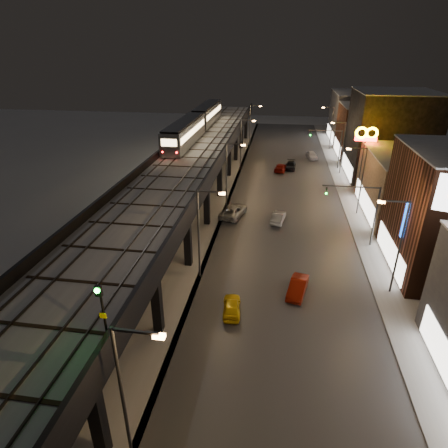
{
  "coord_description": "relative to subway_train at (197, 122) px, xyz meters",
  "views": [
    {
      "loc": [
        6.24,
        -17.2,
        20.29
      ],
      "look_at": [
        1.41,
        14.77,
        5.0
      ],
      "focal_mm": 30.0,
      "sensor_mm": 36.0,
      "label": 1
    }
  ],
  "objects": [
    {
      "name": "streetlight_left_2",
      "position": [
        8.07,
        -17.87,
        -3.13
      ],
      "size": [
        2.57,
        0.28,
        9.0
      ],
      "color": "#38383A",
      "rests_on": "ground"
    },
    {
      "name": "streetlight_left_4",
      "position": [
        8.07,
        18.13,
        -3.13
      ],
      "size": [
        2.57,
        0.28,
        9.0
      ],
      "color": "#38383A",
      "rests_on": "ground"
    },
    {
      "name": "road_surface",
      "position": [
        16.0,
        -13.87,
        -8.33
      ],
      "size": [
        17.0,
        120.0,
        0.06
      ],
      "primitive_type": "cube",
      "color": "#46474D",
      "rests_on": "ground"
    },
    {
      "name": "streetlight_right_1",
      "position": [
        25.23,
        -35.87,
        -3.13
      ],
      "size": [
        2.56,
        0.28,
        9.0
      ],
      "color": "#38383A",
      "rests_on": "ground"
    },
    {
      "name": "streetlight_left_1",
      "position": [
        8.07,
        -35.87,
        -3.13
      ],
      "size": [
        2.57,
        0.28,
        9.0
      ],
      "color": "#38383A",
      "rests_on": "ground"
    },
    {
      "name": "streetlight_right_4",
      "position": [
        25.23,
        18.13,
        -3.13
      ],
      "size": [
        2.56,
        0.28,
        9.0
      ],
      "color": "#38383A",
      "rests_on": "ground"
    },
    {
      "name": "car_onc_silver",
      "position": [
        17.13,
        -37.34,
        -7.7
      ],
      "size": [
        2.22,
        4.23,
        1.33
      ],
      "primitive_type": "imported",
      "rotation": [
        0.0,
        0.0,
        -0.21
      ],
      "color": "maroon",
      "rests_on": "ground"
    },
    {
      "name": "elevated_viaduct",
      "position": [
        2.5,
        -17.03,
        -2.75
      ],
      "size": [
        9.0,
        100.0,
        6.3
      ],
      "color": "black",
      "rests_on": "ground"
    },
    {
      "name": "rail_signal",
      "position": [
        6.4,
        -52.0,
        0.51
      ],
      "size": [
        0.37,
        0.44,
        3.17
      ],
      "color": "black",
      "rests_on": "viaduct_trackbed"
    },
    {
      "name": "car_onc_white",
      "position": [
        16.88,
        1.53,
        -7.73
      ],
      "size": [
        2.08,
        4.5,
        1.27
      ],
      "primitive_type": "imported",
      "rotation": [
        0.0,
        0.0,
        -0.07
      ],
      "color": "black",
      "rests_on": "ground"
    },
    {
      "name": "viaduct_trackbed",
      "position": [
        2.49,
        -16.9,
        -1.98
      ],
      "size": [
        8.4,
        100.0,
        0.32
      ],
      "color": "#B2B7C1",
      "rests_on": "elevated_viaduct"
    },
    {
      "name": "under_viaduct_pavement",
      "position": [
        2.5,
        -13.87,
        -8.33
      ],
      "size": [
        11.0,
        120.0,
        0.06
      ],
      "primitive_type": "cube",
      "color": "#9FA1A8",
      "rests_on": "ground"
    },
    {
      "name": "streetlight_right_3",
      "position": [
        25.23,
        0.13,
        -3.13
      ],
      "size": [
        2.56,
        0.28,
        9.0
      ],
      "color": "#38383A",
      "rests_on": "ground"
    },
    {
      "name": "building_f",
      "position": [
        32.49,
        27.13,
        -2.79
      ],
      "size": [
        12.2,
        16.2,
        11.16
      ],
      "color": "#4A4A51",
      "rests_on": "ground"
    },
    {
      "name": "streetlight_left_0",
      "position": [
        8.07,
        -53.87,
        -3.13
      ],
      "size": [
        2.57,
        0.28,
        9.0
      ],
      "color": "#38383A",
      "rests_on": "ground"
    },
    {
      "name": "streetlight_left_3",
      "position": [
        8.07,
        0.13,
        -3.13
      ],
      "size": [
        2.57,
        0.28,
        9.0
      ],
      "color": "#38383A",
      "rests_on": "ground"
    },
    {
      "name": "building_e",
      "position": [
        32.49,
        13.13,
        -3.29
      ],
      "size": [
        12.2,
        12.2,
        10.16
      ],
      "color": "brown",
      "rests_on": "ground"
    },
    {
      "name": "car_mid_silver",
      "position": [
        9.19,
        -21.14,
        -7.61
      ],
      "size": [
        3.64,
        5.83,
        1.5
      ],
      "primitive_type": "imported",
      "rotation": [
        0.0,
        0.0,
        2.92
      ],
      "color": "#9C9C9C",
      "rests_on": "ground"
    },
    {
      "name": "sidewalk_right",
      "position": [
        26.0,
        -13.87,
        -8.29
      ],
      "size": [
        4.0,
        120.0,
        0.14
      ],
      "primitive_type": "cube",
      "color": "#9FA1A8",
      "rests_on": "ground"
    },
    {
      "name": "car_onc_red",
      "position": [
        21.15,
        9.34,
        -7.64
      ],
      "size": [
        2.52,
        4.5,
        1.45
      ],
      "primitive_type": "imported",
      "rotation": [
        0.0,
        0.0,
        0.2
      ],
      "color": "white",
      "rests_on": "ground"
    },
    {
      "name": "viaduct_parapet_streetside",
      "position": [
        6.85,
        -16.87,
        -1.51
      ],
      "size": [
        0.3,
        100.0,
        1.1
      ],
      "primitive_type": "cube",
      "color": "black",
      "rests_on": "elevated_viaduct"
    },
    {
      "name": "building_c",
      "position": [
        32.49,
        -16.87,
        -4.29
      ],
      "size": [
        12.2,
        15.2,
        8.16
      ],
      "color": "#7D624C",
      "rests_on": "ground"
    },
    {
      "name": "sign_carwash",
      "position": [
        27.0,
        -33.11,
        -2.9
      ],
      "size": [
        1.5,
        0.35,
        7.79
      ],
      "color": "#38383A",
      "rests_on": "ground"
    },
    {
      "name": "traffic_light_rig_b",
      "position": [
        24.34,
        3.13,
        -3.87
      ],
      "size": [
        6.1,
        0.34,
        7.0
      ],
      "color": "#38383A",
      "rests_on": "ground"
    },
    {
      "name": "subway_train",
      "position": [
        0.0,
        0.0,
        0.0
      ],
      "size": [
        2.94,
        35.87,
        3.51
      ],
      "color": "gray",
      "rests_on": "viaduct_trackbed"
    },
    {
      "name": "sign_mcdonalds",
      "position": [
        26.5,
        -11.57,
        0.16
      ],
      "size": [
        3.09,
        0.48,
        10.41
      ],
      "color": "#38383A",
      "rests_on": "ground"
    },
    {
      "name": "traffic_light_rig_a",
      "position": [
        24.34,
        -26.87,
        -3.87
      ],
      "size": [
        6.1,
        0.34,
        7.0
      ],
      "color": "#38383A",
      "rests_on": "ground"
    },
    {
      "name": "car_taxi",
      "position": [
        11.59,
        -40.9,
        -7.75
      ],
      "size": [
        1.82,
        3.73,
        1.22
      ],
      "primitive_type": "imported",
      "rotation": [
        0.0,
        0.0,
        3.25
      ],
      "color": "yellow",
      "rests_on": "ground"
    },
    {
      "name": "ground",
      "position": [
        8.5,
        -48.87,
        -8.36
      ],
      "size": [
        220.0,
        220.0,
        0.0
      ],
      "primitive_type": "plane",
      "color": "silver"
    },
    {
      "name": "car_near_white",
      "position": [
        15.09,
        -22.1,
        -7.7
      ],
      "size": [
        2.05,
        4.21,
        1.33
      ],
      "primitive_type": "imported",
      "rotation": [
        0.0,
        0.0,
        2.98
      ],
      "color": "#94989E",
      "rests_on": "ground"
    },
    {
      "name": "streetlight_right_2",
      "position": [
        25.23,
        -17.87,
        -3.13
      ],
      "size": [
        2.56,
        0.28,
        9.0
      ],
      "color": "#38383A",
      "rests_on": "ground"
    },
    {
      "name": "car_mid_dark",
      "position": [
        15.1,
        -0.09,
        -7.7
      ],
      "size": [
        2.49,
        4.81,
        1.33
      ],
      "primitive_type": "imported",
      "rotation": [
        0.0,
        0.0,
        3.0
      ],
      "color": "maroon",
      "rests_on": "ground"
    },
    {
      "name": "viaduct_parapet_far",
      "position": [
        -1.85,
        -16.87,
        -1.51
      ],
      "size": [
        0.3,
        100.0,
        1.1
      ],
      "primitive_type": "cube",
      "color": "black",
      "rests_on": "elevated_viaduct"
    },
    {
      "name": "building_d",
      "position": [
        32.49,
        -0.87,
        -1.29
      ],
      "size": [
        12.2,
        13.2,
        14.16
      ],
      "color": "black",
      "rests_on": "ground"
    }
  ]
}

